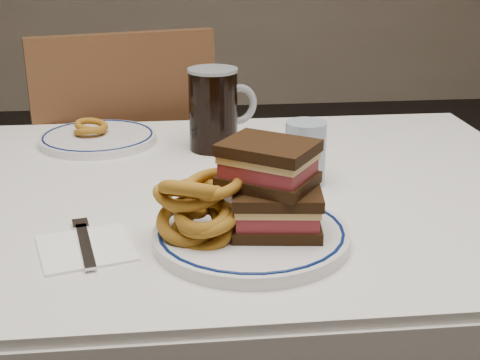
{
  "coord_description": "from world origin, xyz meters",
  "views": [
    {
      "loc": [
        -0.04,
        -1.06,
        1.16
      ],
      "look_at": [
        0.06,
        -0.18,
        0.83
      ],
      "focal_mm": 50.0,
      "sensor_mm": 36.0,
      "label": 1
    }
  ],
  "objects": [
    {
      "name": "onion_rings_main",
      "position": [
        -0.01,
        -0.23,
        0.81
      ],
      "size": [
        0.13,
        0.12,
        0.13
      ],
      "color": "brown",
      "rests_on": "main_plate"
    },
    {
      "name": "beer_mug",
      "position": [
        0.05,
        0.21,
        0.83
      ],
      "size": [
        0.14,
        0.1,
        0.16
      ],
      "color": "black",
      "rests_on": "dining_table"
    },
    {
      "name": "onion_rings_far",
      "position": [
        -0.2,
        0.29,
        0.78
      ],
      "size": [
        0.07,
        0.08,
        0.04
      ],
      "color": "brown",
      "rests_on": "far_plate"
    },
    {
      "name": "water_glass",
      "position": [
        0.19,
        0.0,
        0.81
      ],
      "size": [
        0.07,
        0.07,
        0.11
      ],
      "primitive_type": "cylinder",
      "color": "#93A6BD",
      "rests_on": "dining_table"
    },
    {
      "name": "ketchup_ramekin",
      "position": [
        0.04,
        -0.13,
        0.79
      ],
      "size": [
        0.06,
        0.06,
        0.03
      ],
      "color": "white",
      "rests_on": "main_plate"
    },
    {
      "name": "far_plate",
      "position": [
        -0.19,
        0.28,
        0.76
      ],
      "size": [
        0.24,
        0.24,
        0.02
      ],
      "color": "silver",
      "rests_on": "dining_table"
    },
    {
      "name": "chair_far",
      "position": [
        -0.17,
        0.61,
        0.51
      ],
      "size": [
        0.53,
        0.53,
        0.94
      ],
      "color": "#492517",
      "rests_on": "floor"
    },
    {
      "name": "main_plate",
      "position": [
        0.07,
        -0.22,
        0.76
      ],
      "size": [
        0.28,
        0.28,
        0.02
      ],
      "color": "silver",
      "rests_on": "dining_table"
    },
    {
      "name": "dining_table",
      "position": [
        0.0,
        0.0,
        0.64
      ],
      "size": [
        1.27,
        0.87,
        0.75
      ],
      "color": "silver",
      "rests_on": "floor"
    },
    {
      "name": "napkin_fork",
      "position": [
        -0.16,
        -0.22,
        0.75
      ],
      "size": [
        0.15,
        0.17,
        0.01
      ],
      "color": "white",
      "rests_on": "dining_table"
    },
    {
      "name": "reuben_sandwich",
      "position": [
        0.1,
        -0.22,
        0.83
      ],
      "size": [
        0.15,
        0.15,
        0.13
      ],
      "color": "black",
      "rests_on": "main_plate"
    }
  ]
}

